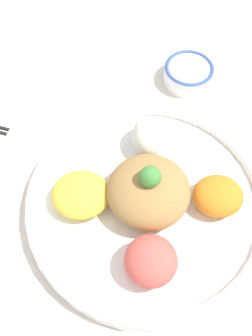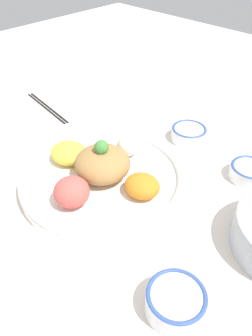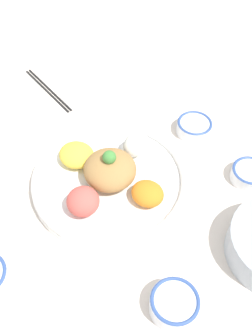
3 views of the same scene
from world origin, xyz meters
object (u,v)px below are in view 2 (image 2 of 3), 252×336
rice_bowl_plain (189,133)px  chopsticks_pair_near (47,107)px  sauce_bowl_red (176,301)px  rice_bowl_blue (249,171)px  serving_spoon_extra (73,306)px  salad_platter (103,174)px

rice_bowl_plain → chopsticks_pair_near: size_ratio=0.39×
sauce_bowl_red → rice_bowl_blue: sauce_bowl_red is taller
chopsticks_pair_near → serving_spoon_extra: size_ratio=1.90×
rice_bowl_blue → rice_bowl_plain: bearing=80.4°
salad_platter → rice_bowl_blue: size_ratio=4.24×
sauce_bowl_red → rice_bowl_blue: (0.37, 0.07, -0.01)m
serving_spoon_extra → rice_bowl_plain: bearing=166.7°
chopsticks_pair_near → serving_spoon_extra: bearing=155.6°
rice_bowl_plain → serving_spoon_extra: (-0.52, -0.15, -0.02)m
salad_platter → sauce_bowl_red: bearing=-112.6°
salad_platter → serving_spoon_extra: bearing=-141.9°
sauce_bowl_red → serving_spoon_extra: bearing=132.8°
salad_platter → chopsticks_pair_near: 0.40m
rice_bowl_plain → serving_spoon_extra: rice_bowl_plain is taller
chopsticks_pair_near → serving_spoon_extra: 0.67m
rice_bowl_blue → serving_spoon_extra: size_ratio=0.71×
salad_platter → chopsticks_pair_near: size_ratio=1.58×
salad_platter → chopsticks_pair_near: salad_platter is taller
rice_bowl_blue → chopsticks_pair_near: bearing=102.2°
salad_platter → sauce_bowl_red: 0.33m
serving_spoon_extra → sauce_bowl_red: bearing=103.2°
sauce_bowl_red → rice_bowl_plain: (0.41, 0.27, -0.00)m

